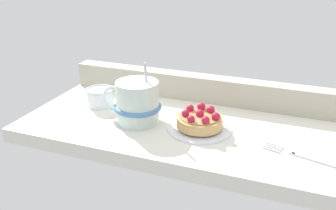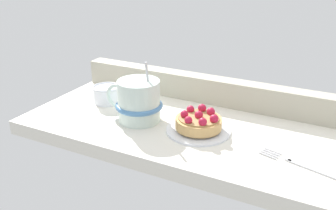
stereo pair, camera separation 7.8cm
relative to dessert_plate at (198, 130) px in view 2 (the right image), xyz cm
name	(u,v)px [view 2 (the right image)]	position (x,y,z in cm)	size (l,w,h in cm)	color
ground_plane	(190,131)	(-2.74, 1.98, -1.99)	(72.69, 32.96, 3.13)	silver
window_rail_back	(214,90)	(-2.74, 16.32, 2.71)	(71.23, 4.28, 6.27)	#B2AD99
dessert_plate	(198,130)	(0.00, 0.00, 0.00)	(13.37, 13.37, 0.91)	silver
raspberry_tart	(199,121)	(0.03, 0.03, 1.92)	(9.60, 9.60, 3.83)	tan
coffee_mug	(138,101)	(-13.90, -0.83, 4.05)	(13.70, 10.39, 13.58)	silver
dessert_fork	(304,165)	(21.69, -4.14, -0.12)	(16.74, 5.90, 0.60)	silver
sugar_bowl	(107,94)	(-26.14, 4.27, 1.85)	(6.83, 6.83, 4.26)	silver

